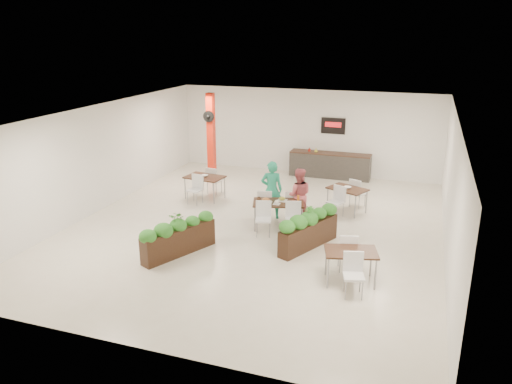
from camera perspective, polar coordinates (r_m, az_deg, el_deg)
ground at (r=14.09m, az=-0.01°, el=-4.00°), size 12.00×12.00×0.00m
room_shell at (r=13.47m, az=-0.01°, el=3.94°), size 10.10×12.10×3.22m
red_column at (r=18.07m, az=-5.15°, el=6.31°), size 0.40×0.41×3.20m
service_counter at (r=18.92m, az=8.44°, el=3.13°), size 3.00×0.64×2.20m
main_table at (r=13.86m, az=2.54°, el=-1.60°), size 1.62×1.90×0.92m
diner_man at (r=14.49m, az=1.80°, el=0.24°), size 0.72×0.57×1.73m
diner_woman at (r=14.31m, az=4.86°, el=-0.35°), size 0.91×0.79×1.58m
planter_left at (r=12.37m, az=-8.84°, el=-4.77°), size 1.18×2.02×1.14m
planter_right at (r=12.68m, az=6.05°, el=-4.19°), size 1.15×1.97×1.11m
side_table_a at (r=16.35m, az=-5.88°, el=1.38°), size 1.31×1.66×0.92m
side_table_b at (r=15.30m, az=10.39°, el=-0.03°), size 1.31×1.65×0.92m
side_table_c at (r=11.07m, az=10.77°, el=-7.24°), size 1.28×1.67×0.92m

